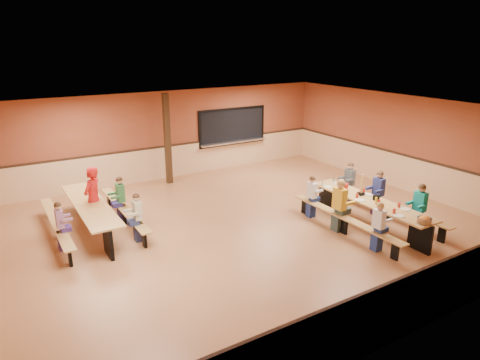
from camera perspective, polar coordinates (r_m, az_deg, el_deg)
ground at (r=11.09m, az=0.35°, el=-6.36°), size 12.00×12.00×0.00m
room_envelope at (r=10.82m, az=0.36°, el=-3.03°), size 12.04×10.04×3.02m
kitchen_pass_through at (r=15.99m, az=-1.02°, el=6.93°), size 2.78×0.28×1.38m
structural_post at (r=14.29m, az=-9.65°, el=5.37°), size 0.18×0.18×3.00m
cafeteria_table_main at (r=11.43m, az=16.81°, el=-3.54°), size 1.91×3.70×0.74m
cafeteria_table_second at (r=11.34m, az=-19.26°, el=-3.98°), size 1.91×3.70×0.74m
seated_child_white_left at (r=10.21m, az=17.94°, el=-5.98°), size 0.34×0.28×1.16m
seated_adult_yellow at (r=10.96m, az=13.09°, el=-3.37°), size 0.43×0.35×1.34m
seated_child_grey_left at (r=11.71m, az=9.51°, el=-2.25°), size 0.33×0.27×1.14m
seated_child_teal_right at (r=11.52m, az=22.79°, el=-3.53°), size 0.39×0.32×1.25m
seated_child_navy_right at (r=12.26m, az=17.92°, el=-1.69°), size 0.39×0.32×1.24m
seated_child_char_right at (r=12.95m, az=14.36°, el=-0.40°), size 0.37×0.30×1.21m
seated_child_purple_sec at (r=10.57m, az=-22.81°, el=-5.75°), size 0.34×0.28×1.14m
seated_child_green_sec at (r=11.67m, az=-15.60°, el=-2.53°), size 0.38×0.31×1.22m
seated_child_tan_sec at (r=10.45m, az=-13.48°, el=-4.91°), size 0.36×0.29×1.19m
standing_woman at (r=11.40m, az=-18.99°, el=-2.28°), size 0.70×0.69×1.62m
punch_pitcher at (r=11.75m, az=13.84°, el=-1.00°), size 0.16×0.16×0.22m
chip_bowl at (r=10.33m, az=23.38°, el=-4.91°), size 0.32×0.32×0.15m
napkin_dispenser at (r=11.34m, az=17.70°, el=-2.29°), size 0.10×0.14×0.13m
condiment_mustard at (r=11.09m, az=17.70°, el=-2.64°), size 0.06×0.06×0.17m
condiment_ketchup at (r=10.94m, az=18.03°, el=-2.95°), size 0.06×0.06×0.17m
table_paddle at (r=11.60m, az=15.87°, el=-1.28°), size 0.16×0.16×0.56m
place_settings at (r=11.34m, az=16.93°, el=-2.28°), size 0.65×3.30×0.11m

